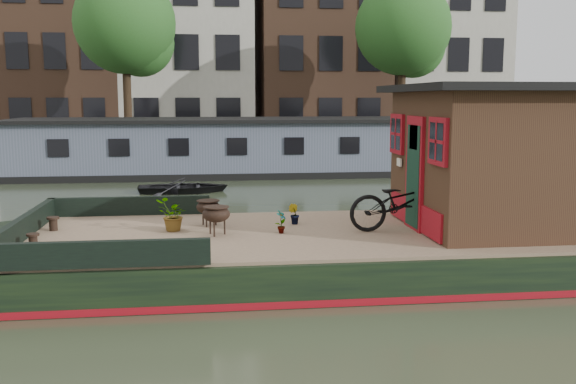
{
  "coord_description": "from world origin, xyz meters",
  "views": [
    {
      "loc": [
        -3.02,
        -10.31,
        2.83
      ],
      "look_at": [
        -1.66,
        0.5,
        1.25
      ],
      "focal_mm": 40.0,
      "sensor_mm": 36.0,
      "label": 1
    }
  ],
  "objects": [
    {
      "name": "brazier_rear",
      "position": [
        -3.02,
        0.71,
        0.87
      ],
      "size": [
        0.44,
        0.44,
        0.45
      ],
      "primitive_type": null,
      "rotation": [
        0.0,
        0.0,
        0.05
      ],
      "color": "black",
      "rests_on": "houseboat_deck"
    },
    {
      "name": "far_houseboat",
      "position": [
        0.0,
        14.0,
        0.97
      ],
      "size": [
        20.4,
        4.4,
        2.11
      ],
      "color": "#535A6F",
      "rests_on": "ground"
    },
    {
      "name": "bollard_port",
      "position": [
        -5.6,
        0.61,
        0.77
      ],
      "size": [
        0.2,
        0.2,
        0.23
      ],
      "primitive_type": "cylinder",
      "color": "black",
      "rests_on": "houseboat_deck"
    },
    {
      "name": "houseboat_hull",
      "position": [
        -1.33,
        0.0,
        0.27
      ],
      "size": [
        14.01,
        4.02,
        0.6
      ],
      "color": "black",
      "rests_on": "ground"
    },
    {
      "name": "cabin",
      "position": [
        2.19,
        0.0,
        1.88
      ],
      "size": [
        4.0,
        3.5,
        2.42
      ],
      "color": "#331C13",
      "rests_on": "houseboat_deck"
    },
    {
      "name": "bicycle",
      "position": [
        0.2,
        -0.1,
        1.13
      ],
      "size": [
        1.85,
        0.7,
        0.96
      ],
      "primitive_type": "imported",
      "rotation": [
        0.0,
        0.0,
        1.61
      ],
      "color": "black",
      "rests_on": "houseboat_deck"
    },
    {
      "name": "tree_right",
      "position": [
        6.14,
        19.07,
        5.89
      ],
      "size": [
        4.4,
        4.4,
        7.4
      ],
      "color": "#332316",
      "rests_on": "quay"
    },
    {
      "name": "bow_bulwark",
      "position": [
        -5.07,
        0.0,
        0.82
      ],
      "size": [
        3.0,
        4.0,
        0.35
      ],
      "color": "black",
      "rests_on": "houseboat_deck"
    },
    {
      "name": "potted_plant_b",
      "position": [
        -1.53,
        0.67,
        0.83
      ],
      "size": [
        0.25,
        0.24,
        0.35
      ],
      "primitive_type": "imported",
      "rotation": [
        0.0,
        0.0,
        2.47
      ],
      "color": "maroon",
      "rests_on": "houseboat_deck"
    },
    {
      "name": "dinghy",
      "position": [
        -3.77,
        9.38,
        0.28
      ],
      "size": [
        2.79,
        2.04,
        0.56
      ],
      "primitive_type": "imported",
      "rotation": [
        0.0,
        0.0,
        1.61
      ],
      "color": "black",
      "rests_on": "ground"
    },
    {
      "name": "tree_left",
      "position": [
        -6.36,
        19.07,
        5.89
      ],
      "size": [
        4.4,
        4.4,
        7.4
      ],
      "color": "#332316",
      "rests_on": "quay"
    },
    {
      "name": "bollard_stbd",
      "position": [
        -5.6,
        -0.66,
        0.76
      ],
      "size": [
        0.19,
        0.19,
        0.21
      ],
      "primitive_type": "cylinder",
      "color": "black",
      "rests_on": "houseboat_deck"
    },
    {
      "name": "potted_plant_e",
      "position": [
        -4.27,
        -1.7,
        0.81
      ],
      "size": [
        0.19,
        0.2,
        0.31
      ],
      "primitive_type": "imported",
      "rotation": [
        0.0,
        0.0,
        0.86
      ],
      "color": "brown",
      "rests_on": "houseboat_deck"
    },
    {
      "name": "houseboat_deck",
      "position": [
        0.0,
        0.0,
        0.62
      ],
      "size": [
        11.8,
        3.8,
        0.05
      ],
      "primitive_type": "cube",
      "color": "#977B5D",
      "rests_on": "houseboat_hull"
    },
    {
      "name": "potted_plant_c",
      "position": [
        -3.62,
        0.31,
        0.92
      ],
      "size": [
        0.64,
        0.64,
        0.54
      ],
      "primitive_type": "imported",
      "rotation": [
        0.0,
        0.0,
        3.91
      ],
      "color": "#AE5332",
      "rests_on": "houseboat_deck"
    },
    {
      "name": "townhouse_row",
      "position": [
        0.15,
        27.5,
        7.9
      ],
      "size": [
        27.25,
        8.0,
        16.5
      ],
      "color": "brown",
      "rests_on": "ground"
    },
    {
      "name": "quay",
      "position": [
        0.0,
        20.5,
        0.45
      ],
      "size": [
        60.0,
        6.0,
        0.9
      ],
      "primitive_type": "cube",
      "color": "#47443F",
      "rests_on": "ground"
    },
    {
      "name": "ground",
      "position": [
        0.0,
        0.0,
        0.0
      ],
      "size": [
        120.0,
        120.0,
        0.0
      ],
      "primitive_type": "plane",
      "color": "#26311F",
      "rests_on": "ground"
    },
    {
      "name": "potted_plant_a",
      "position": [
        -1.85,
        -0.09,
        0.84
      ],
      "size": [
        0.24,
        0.25,
        0.39
      ],
      "primitive_type": "imported",
      "rotation": [
        0.0,
        0.0,
        0.91
      ],
      "color": "brown",
      "rests_on": "houseboat_deck"
    },
    {
      "name": "brazier_front",
      "position": [
        -2.9,
        -0.08,
        0.89
      ],
      "size": [
        0.58,
        0.58,
        0.47
      ],
      "primitive_type": null,
      "rotation": [
        0.0,
        0.0,
        -0.43
      ],
      "color": "black",
      "rests_on": "houseboat_deck"
    }
  ]
}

